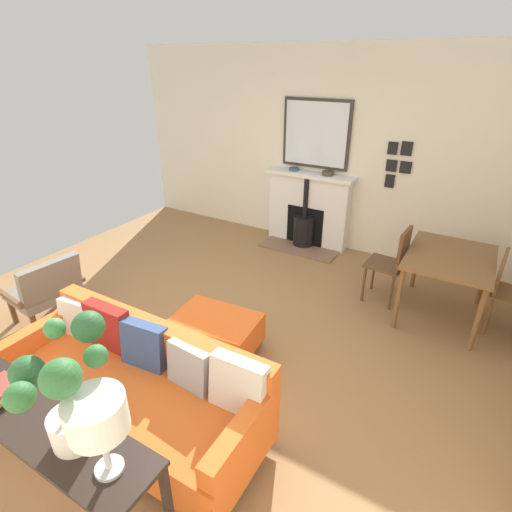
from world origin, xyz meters
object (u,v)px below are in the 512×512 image
mantel_bowl_near (294,169)px  ottoman (217,330)px  console_table (33,425)px  table_lamp_far_end (97,417)px  dining_chair_near_fireplace (394,260)px  fireplace (308,213)px  dining_table (449,264)px  dining_chair_by_back_wall (507,287)px  sofa (137,386)px  mantel_bowl_far (328,173)px  potted_plant (62,386)px  book_stack (0,391)px  armchair_accent (46,288)px

mantel_bowl_near → ottoman: size_ratio=0.18×
console_table → table_lamp_far_end: bearing=90.0°
mantel_bowl_near → dining_chair_near_fireplace: size_ratio=0.16×
fireplace → dining_chair_near_fireplace: size_ratio=1.41×
fireplace → mantel_bowl_near: bearing=-96.0°
dining_table → dining_chair_by_back_wall: 0.57m
ottoman → dining_chair_near_fireplace: 2.11m
sofa → dining_chair_near_fireplace: size_ratio=2.26×
mantel_bowl_far → console_table: bearing=0.2°
ottoman → console_table: (1.72, -0.02, 0.44)m
ottoman → dining_table: 2.48m
fireplace → potted_plant: (4.41, 0.65, 0.66)m
dining_table → dining_chair_near_fireplace: size_ratio=1.16×
mantel_bowl_far → book_stack: size_ratio=0.65×
book_stack → table_lamp_far_end: bearing=90.3°
sofa → dining_table: bearing=146.8°
dining_table → mantel_bowl_near: bearing=-114.1°
dining_table → dining_chair_by_back_wall: size_ratio=1.22×
mantel_bowl_near → sofa: 3.84m
potted_plant → fireplace: bearing=-171.6°
sofa → armchair_accent: size_ratio=2.64×
sofa → fireplace: bearing=-175.9°
armchair_accent → mantel_bowl_far: bearing=152.3°
ottoman → table_lamp_far_end: (1.72, 0.63, 0.88)m
armchair_accent → dining_table: bearing=122.7°
mantel_bowl_near → dining_chair_by_back_wall: size_ratio=0.17×
fireplace → dining_chair_by_back_wall: 2.77m
mantel_bowl_near → dining_chair_by_back_wall: (1.02, 2.85, -0.59)m
potted_plant → sofa: bearing=-151.3°
table_lamp_far_end → dining_chair_by_back_wall: bearing=154.2°
ottoman → dining_chair_by_back_wall: 2.89m
dining_chair_near_fireplace → dining_chair_by_back_wall: dining_chair_near_fireplace is taller
mantel_bowl_far → table_lamp_far_end: (4.46, 0.67, -0.00)m
armchair_accent → dining_table: (-2.25, 3.50, 0.21)m
table_lamp_far_end → book_stack: table_lamp_far_end is taller
console_table → mantel_bowl_far: bearing=-179.8°
table_lamp_far_end → dining_chair_by_back_wall: 3.87m
mantel_bowl_far → armchair_accent: bearing=-27.7°
mantel_bowl_near → dining_table: bearing=65.9°
sofa → console_table: sofa is taller
dining_table → fireplace: bearing=-116.2°
fireplace → mantel_bowl_far: 0.68m
ottoman → armchair_accent: size_ratio=1.06×
potted_plant → book_stack: 0.74m
mantel_bowl_far → dining_table: (1.03, 1.78, -0.48)m
fireplace → sofa: 3.71m
sofa → dining_chair_by_back_wall: size_ratio=2.40×
mantel_bowl_near → sofa: (3.73, 0.54, -0.76)m
fireplace → armchair_accent: bearing=-24.4°
mantel_bowl_far → book_stack: mantel_bowl_far is taller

